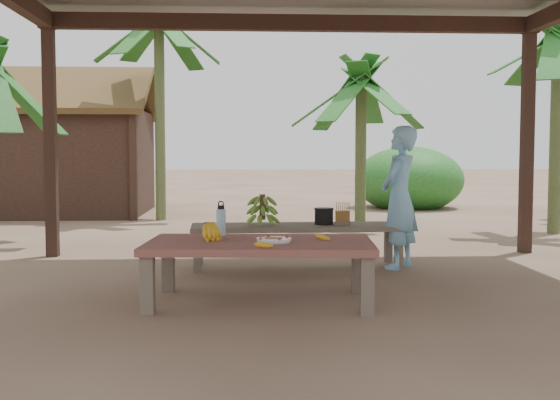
{
  "coord_description": "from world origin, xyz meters",
  "views": [
    {
      "loc": [
        -0.62,
        -5.91,
        1.22
      ],
      "look_at": [
        -0.28,
        0.1,
        0.8
      ],
      "focal_mm": 45.0,
      "sensor_mm": 36.0,
      "label": 1
    }
  ],
  "objects": [
    {
      "name": "ripe_banana_bunch",
      "position": [
        -0.91,
        -0.22,
        0.58
      ],
      "size": [
        0.3,
        0.28,
        0.16
      ],
      "primitive_type": null,
      "rotation": [
        0.0,
        0.0,
        -0.24
      ],
      "color": "yellow",
      "rests_on": "work_table"
    },
    {
      "name": "ground",
      "position": [
        0.0,
        0.0,
        0.0
      ],
      "size": [
        80.0,
        80.0,
        0.0
      ],
      "primitive_type": "plane",
      "color": "brown",
      "rests_on": "ground"
    },
    {
      "name": "loose_banana_side",
      "position": [
        0.05,
        -0.29,
        0.52
      ],
      "size": [
        0.13,
        0.13,
        0.04
      ],
      "primitive_type": "ellipsoid",
      "rotation": [
        0.0,
        0.0,
        0.78
      ],
      "color": "yellow",
      "rests_on": "work_table"
    },
    {
      "name": "banana_plant_ne",
      "position": [
        4.0,
        4.15,
        2.65
      ],
      "size": [
        1.8,
        1.8,
        3.13
      ],
      "color": "#596638",
      "rests_on": "ground"
    },
    {
      "name": "plate",
      "position": [
        -0.36,
        -0.41,
        0.52
      ],
      "size": [
        0.28,
        0.28,
        0.04
      ],
      "color": "white",
      "rests_on": "work_table"
    },
    {
      "name": "water_flask",
      "position": [
        -0.79,
        0.06,
        0.62
      ],
      "size": [
        0.08,
        0.08,
        0.3
      ],
      "color": "#42A5D0",
      "rests_on": "work_table"
    },
    {
      "name": "bench",
      "position": [
        -0.03,
        1.37,
        0.39
      ],
      "size": [
        2.21,
        0.65,
        0.45
      ],
      "rotation": [
        0.0,
        0.0,
        0.02
      ],
      "color": "brown",
      "rests_on": "ground"
    },
    {
      "name": "green_banana_stalk",
      "position": [
        -0.39,
        1.36,
        0.62
      ],
      "size": [
        0.3,
        0.3,
        0.34
      ],
      "primitive_type": null,
      "rotation": [
        0.0,
        0.0,
        0.02
      ],
      "color": "#598C2D",
      "rests_on": "bench"
    },
    {
      "name": "skewer_rack",
      "position": [
        0.45,
        1.33,
        0.57
      ],
      "size": [
        0.18,
        0.08,
        0.24
      ],
      "primitive_type": null,
      "rotation": [
        0.0,
        0.0,
        0.02
      ],
      "color": "#A57F47",
      "rests_on": "bench"
    },
    {
      "name": "banana_plant_n",
      "position": [
        1.34,
        5.45,
        2.15
      ],
      "size": [
        1.8,
        1.8,
        2.62
      ],
      "color": "#596638",
      "rests_on": "ground"
    },
    {
      "name": "work_table",
      "position": [
        -0.46,
        -0.33,
        0.43
      ],
      "size": [
        1.88,
        1.14,
        0.5
      ],
      "rotation": [
        0.0,
        0.0,
        -0.08
      ],
      "color": "brown",
      "rests_on": "ground"
    },
    {
      "name": "cooking_pot",
      "position": [
        0.26,
        1.38,
        0.53
      ],
      "size": [
        0.2,
        0.2,
        0.17
      ],
      "primitive_type": "cylinder",
      "color": "black",
      "rests_on": "bench"
    },
    {
      "name": "loose_banana_front",
      "position": [
        -0.45,
        -0.73,
        0.52
      ],
      "size": [
        0.16,
        0.07,
        0.04
      ],
      "primitive_type": "ellipsoid",
      "rotation": [
        0.0,
        0.0,
        1.72
      ],
      "color": "yellow",
      "rests_on": "work_table"
    },
    {
      "name": "woman",
      "position": [
        1.02,
        1.25,
        0.74
      ],
      "size": [
        0.6,
        0.65,
        1.48
      ],
      "primitive_type": "imported",
      "rotation": [
        0.0,
        0.0,
        -2.17
      ],
      "color": "#6CA5CC",
      "rests_on": "ground"
    },
    {
      "name": "hut",
      "position": [
        -4.5,
        8.0,
        1.1
      ],
      "size": [
        4.4,
        3.43,
        2.85
      ],
      "color": "black",
      "rests_on": "ground"
    },
    {
      "name": "banana_plant_nw",
      "position": [
        -2.03,
        6.57,
        3.27
      ],
      "size": [
        1.8,
        1.8,
        3.78
      ],
      "color": "#596638",
      "rests_on": "ground"
    }
  ]
}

